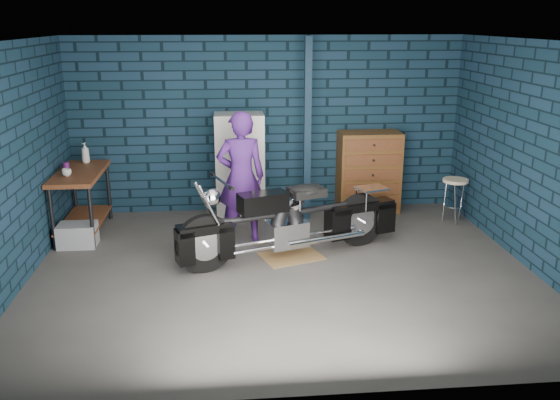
# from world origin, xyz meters

# --- Properties ---
(ground) EXTENTS (6.00, 6.00, 0.00)m
(ground) POSITION_xyz_m (0.00, 0.00, 0.00)
(ground) COLOR #4A4845
(ground) RESTS_ON ground
(room_walls) EXTENTS (6.02, 5.01, 2.71)m
(room_walls) POSITION_xyz_m (0.00, 0.55, 1.90)
(room_walls) COLOR #102837
(room_walls) RESTS_ON ground
(support_post) EXTENTS (0.10, 0.10, 2.70)m
(support_post) POSITION_xyz_m (0.55, 1.95, 1.35)
(support_post) COLOR #102334
(support_post) RESTS_ON ground
(workbench) EXTENTS (0.60, 1.40, 0.91)m
(workbench) POSITION_xyz_m (-2.68, 1.58, 0.46)
(workbench) COLOR brown
(workbench) RESTS_ON ground
(drip_mat) EXTENTS (0.89, 0.77, 0.01)m
(drip_mat) POSITION_xyz_m (0.15, 0.45, 0.00)
(drip_mat) COLOR brown
(drip_mat) RESTS_ON ground
(motorcycle) EXTENTS (2.64, 1.47, 1.12)m
(motorcycle) POSITION_xyz_m (0.15, 0.45, 0.56)
(motorcycle) COLOR black
(motorcycle) RESTS_ON ground
(person) EXTENTS (0.68, 0.47, 1.79)m
(person) POSITION_xyz_m (-0.46, 1.11, 0.89)
(person) COLOR #4A1F76
(person) RESTS_ON ground
(storage_bin) EXTENTS (0.50, 0.35, 0.31)m
(storage_bin) POSITION_xyz_m (-2.66, 1.08, 0.15)
(storage_bin) COLOR #93959B
(storage_bin) RESTS_ON ground
(locker) EXTENTS (0.74, 0.53, 1.58)m
(locker) POSITION_xyz_m (-0.44, 2.23, 0.79)
(locker) COLOR silver
(locker) RESTS_ON ground
(tool_chest) EXTENTS (0.95, 0.53, 1.26)m
(tool_chest) POSITION_xyz_m (1.57, 2.23, 0.63)
(tool_chest) COLOR brown
(tool_chest) RESTS_ON ground
(shop_stool) EXTENTS (0.46, 0.46, 0.68)m
(shop_stool) POSITION_xyz_m (2.70, 1.54, 0.34)
(shop_stool) COLOR beige
(shop_stool) RESTS_ON ground
(cup_a) EXTENTS (0.16, 0.16, 0.10)m
(cup_a) POSITION_xyz_m (-2.78, 1.32, 0.96)
(cup_a) COLOR beige
(cup_a) RESTS_ON workbench
(mug_purple) EXTENTS (0.09, 0.09, 0.12)m
(mug_purple) POSITION_xyz_m (-2.86, 1.62, 0.97)
(mug_purple) COLOR #5F1967
(mug_purple) RESTS_ON workbench
(bottle) EXTENTS (0.15, 0.15, 0.30)m
(bottle) POSITION_xyz_m (-2.69, 2.10, 1.06)
(bottle) COLOR #93959B
(bottle) RESTS_ON workbench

